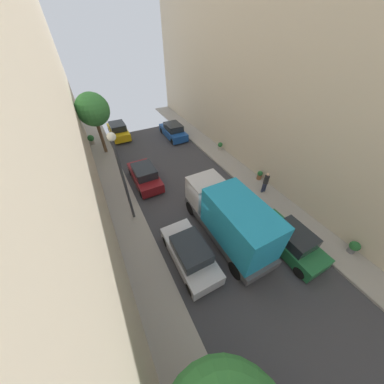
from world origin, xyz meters
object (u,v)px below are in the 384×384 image
Objects in this scene: parked_car_right_1 at (290,240)px; potted_plant_1 at (354,247)px; parked_car_left_1 at (190,253)px; delivery_truck at (230,217)px; street_tree_0 at (93,110)px; parked_car_left_2 at (145,176)px; parked_car_left_3 at (118,131)px; potted_plant_0 at (220,146)px; potted_plant_2 at (260,175)px; pedestrian at (266,182)px; lamp_post at (120,169)px; potted_plant_3 at (91,139)px; parked_car_right_2 at (173,131)px.

parked_car_right_1 reaches higher than potted_plant_1.
parked_car_left_1 is at bearing 155.11° from potted_plant_1.
delivery_truck is 15.05m from street_tree_0.
parked_car_left_2 is 8.07m from delivery_truck.
parked_car_left_3 is 0.76× the size of street_tree_0.
street_tree_0 reaches higher than potted_plant_0.
parked_car_left_2 and parked_car_left_3 have the same top height.
potted_plant_2 is (8.41, -13.69, -0.17)m from parked_car_left_3.
parked_car_left_2 is 5.26× the size of potted_plant_1.
potted_plant_0 is (10.29, -5.05, -3.62)m from street_tree_0.
potted_plant_2 is at bearing -88.55° from potted_plant_0.
delivery_truck is at bearing 139.77° from parked_car_right_1.
potted_plant_0 is (8.27, 9.41, -0.12)m from parked_car_left_1.
delivery_truck is (-2.70, 2.28, 1.07)m from parked_car_right_1.
delivery_truck is 7.14m from potted_plant_1.
lamp_post is (-9.50, 2.12, 2.96)m from pedestrian.
potted_plant_0 is at bearing 91.45° from potted_plant_2.
potted_plant_0 is at bearing -33.46° from potted_plant_3.
potted_plant_0 is (2.87, 11.32, -0.12)m from parked_car_right_1.
potted_plant_2 is (8.41, -4.08, -0.17)m from parked_car_left_2.
parked_car_left_2 is at bearing 109.73° from delivery_truck.
parked_car_left_3 is 17.39m from delivery_truck.
potted_plant_0 is at bearing 25.44° from lamp_post.
pedestrian is 6.38m from potted_plant_1.
parked_car_right_2 is (5.40, 6.60, 0.00)m from parked_car_left_2.
pedestrian is 2.16× the size of potted_plant_0.
delivery_truck reaches higher than parked_car_right_2.
delivery_truck is at bearing -121.67° from potted_plant_0.
parked_car_right_1 is at bearing 146.22° from potted_plant_1.
parked_car_right_1 is 3.69m from delivery_truck.
potted_plant_3 is at bearing 112.23° from street_tree_0.
street_tree_0 is at bearing 108.51° from delivery_truck.
pedestrian is at bearing -95.53° from potted_plant_0.
potted_plant_1 is 0.85× the size of potted_plant_3.
parked_car_right_2 is (5.40, -3.02, 0.00)m from parked_car_left_3.
parked_car_left_3 is 4.45× the size of potted_plant_3.
lamp_post is (-10.31, 0.74, 3.49)m from potted_plant_2.
lamp_post is at bearing 137.63° from delivery_truck.
potted_plant_0 is at bearing -26.14° from street_tree_0.
parked_car_left_3 is at bearing 90.00° from parked_car_left_2.
parked_car_left_3 is 1.00× the size of parked_car_right_1.
delivery_truck is 8.72× the size of potted_plant_2.
street_tree_0 is at bearing -123.34° from parked_car_left_3.
potted_plant_2 is (0.09, 7.69, -0.05)m from potted_plant_1.
parked_car_right_2 is 5.55× the size of potted_plant_2.
parked_car_right_2 reaches higher than potted_plant_3.
potted_plant_3 is at bearing 118.65° from potted_plant_1.
parked_car_left_3 is at bearing 116.77° from pedestrian.
parked_car_left_3 is at bearing 90.00° from parked_car_left_1.
parked_car_left_2 is 0.64× the size of delivery_truck.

